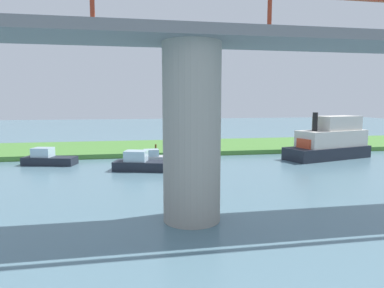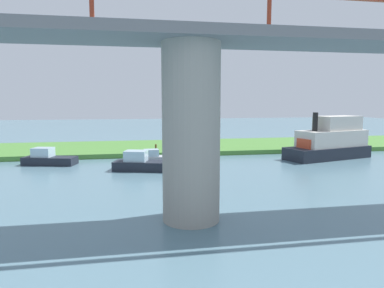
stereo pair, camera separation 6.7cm
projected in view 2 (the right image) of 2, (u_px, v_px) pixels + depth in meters
ground_plane at (186, 157)px, 36.81m from camera, size 160.00×160.00×0.00m
grassy_bank at (178, 147)px, 42.64m from camera, size 80.00×12.00×0.50m
bridge_pylon at (191, 134)px, 16.73m from camera, size 2.86×2.86×8.75m
bridge_span at (191, 31)px, 16.13m from camera, size 66.13×4.30×3.25m
person_on_bank at (180, 143)px, 39.19m from camera, size 0.40×0.40×1.39m
mooring_post at (156, 147)px, 37.77m from camera, size 0.20×0.20×0.71m
houseboat_blue at (330, 141)px, 35.58m from camera, size 9.94×5.55×4.83m
pontoon_yellow at (142, 163)px, 29.48m from camera, size 5.44×3.15×1.71m
skiff_small at (48, 159)px, 32.10m from camera, size 5.11×2.90×1.61m
motorboat_red at (155, 158)px, 33.33m from camera, size 3.96×1.60×1.30m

